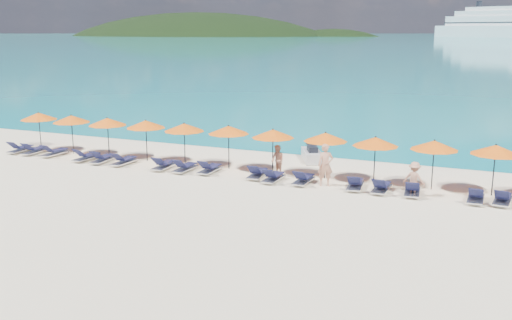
% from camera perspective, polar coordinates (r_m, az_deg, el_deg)
% --- Properties ---
extents(ground, '(1400.00, 1400.00, 0.00)m').
position_cam_1_polar(ground, '(23.54, -2.86, -4.36)').
color(ground, beige).
extents(sea, '(1600.00, 1300.00, 0.01)m').
position_cam_1_polar(sea, '(680.31, 22.63, 11.37)').
color(sea, '#1FA9B2').
rests_on(sea, ground).
extents(headland_main, '(374.00, 242.00, 126.50)m').
position_cam_1_polar(headland_main, '(641.76, -6.01, 8.84)').
color(headland_main, black).
rests_on(headland_main, ground).
extents(headland_small, '(162.00, 126.00, 85.50)m').
position_cam_1_polar(headland_small, '(603.28, 7.66, 8.82)').
color(headland_small, black).
rests_on(headland_small, ground).
extents(jetski, '(1.80, 2.49, 0.83)m').
position_cam_1_polar(jetski, '(31.13, 5.60, 0.54)').
color(jetski, silver).
rests_on(jetski, ground).
extents(beachgoer_a, '(0.84, 0.71, 1.94)m').
position_cam_1_polar(beachgoer_a, '(26.09, 6.96, -0.50)').
color(beachgoer_a, tan).
rests_on(beachgoer_a, ground).
extents(beachgoer_b, '(0.83, 0.76, 1.49)m').
position_cam_1_polar(beachgoer_b, '(27.89, 2.17, -0.02)').
color(beachgoer_b, tan).
rests_on(beachgoer_b, ground).
extents(beachgoer_c, '(1.04, 0.66, 1.49)m').
position_cam_1_polar(beachgoer_c, '(25.30, 15.54, -1.83)').
color(beachgoer_c, tan).
rests_on(beachgoer_c, ground).
extents(umbrella_0, '(2.10, 2.10, 2.28)m').
position_cam_1_polar(umbrella_0, '(35.88, -20.91, 4.12)').
color(umbrella_0, black).
rests_on(umbrella_0, ground).
extents(umbrella_1, '(2.10, 2.10, 2.28)m').
position_cam_1_polar(umbrella_1, '(34.14, -17.99, 3.93)').
color(umbrella_1, black).
rests_on(umbrella_1, ground).
extents(umbrella_2, '(2.10, 2.10, 2.28)m').
position_cam_1_polar(umbrella_2, '(32.55, -14.65, 3.73)').
color(umbrella_2, black).
rests_on(umbrella_2, ground).
extents(umbrella_3, '(2.10, 2.10, 2.28)m').
position_cam_1_polar(umbrella_3, '(31.22, -10.97, 3.53)').
color(umbrella_3, black).
rests_on(umbrella_3, ground).
extents(umbrella_4, '(2.10, 2.10, 2.28)m').
position_cam_1_polar(umbrella_4, '(29.89, -7.20, 3.26)').
color(umbrella_4, black).
rests_on(umbrella_4, ground).
extents(umbrella_5, '(2.10, 2.10, 2.28)m').
position_cam_1_polar(umbrella_5, '(28.94, -2.76, 3.03)').
color(umbrella_5, black).
rests_on(umbrella_5, ground).
extents(umbrella_6, '(2.10, 2.10, 2.28)m').
position_cam_1_polar(umbrella_6, '(27.87, 1.70, 2.65)').
color(umbrella_6, black).
rests_on(umbrella_6, ground).
extents(umbrella_7, '(2.10, 2.10, 2.28)m').
position_cam_1_polar(umbrella_7, '(27.17, 6.97, 2.29)').
color(umbrella_7, black).
rests_on(umbrella_7, ground).
extents(umbrella_8, '(2.10, 2.10, 2.28)m').
position_cam_1_polar(umbrella_8, '(26.42, 11.86, 1.81)').
color(umbrella_8, black).
rests_on(umbrella_8, ground).
extents(umbrella_9, '(2.10, 2.10, 2.28)m').
position_cam_1_polar(umbrella_9, '(26.26, 17.40, 1.42)').
color(umbrella_9, black).
rests_on(umbrella_9, ground).
extents(umbrella_10, '(2.10, 2.10, 2.28)m').
position_cam_1_polar(umbrella_10, '(26.15, 22.85, 0.95)').
color(umbrella_10, black).
rests_on(umbrella_10, ground).
extents(lounger_0, '(0.73, 1.74, 0.66)m').
position_cam_1_polar(lounger_0, '(35.82, -22.50, 1.07)').
color(lounger_0, silver).
rests_on(lounger_0, ground).
extents(lounger_1, '(0.66, 1.71, 0.66)m').
position_cam_1_polar(lounger_1, '(35.06, -21.26, 0.93)').
color(lounger_1, silver).
rests_on(lounger_1, ground).
extents(lounger_2, '(0.72, 1.73, 0.66)m').
position_cam_1_polar(lounger_2, '(34.12, -19.52, 0.76)').
color(lounger_2, silver).
rests_on(lounger_2, ground).
extents(lounger_3, '(0.74, 1.74, 0.66)m').
position_cam_1_polar(lounger_3, '(32.37, -16.60, 0.34)').
color(lounger_3, silver).
rests_on(lounger_3, ground).
extents(lounger_4, '(0.77, 1.75, 0.66)m').
position_cam_1_polar(lounger_4, '(31.65, -15.10, 0.16)').
color(lounger_4, silver).
rests_on(lounger_4, ground).
extents(lounger_5, '(0.66, 1.71, 0.66)m').
position_cam_1_polar(lounger_5, '(30.87, -13.09, -0.04)').
color(lounger_5, silver).
rests_on(lounger_5, ground).
extents(lounger_6, '(0.70, 1.73, 0.66)m').
position_cam_1_polar(lounger_6, '(29.48, -9.22, -0.48)').
color(lounger_6, silver).
rests_on(lounger_6, ground).
extents(lounger_7, '(0.67, 1.72, 0.66)m').
position_cam_1_polar(lounger_7, '(28.85, -7.14, -0.71)').
color(lounger_7, silver).
rests_on(lounger_7, ground).
extents(lounger_8, '(0.62, 1.70, 0.66)m').
position_cam_1_polar(lounger_8, '(28.45, -4.67, -0.84)').
color(lounger_8, silver).
rests_on(lounger_8, ground).
extents(lounger_9, '(0.77, 1.75, 0.66)m').
position_cam_1_polar(lounger_9, '(27.43, 0.13, -1.32)').
color(lounger_9, silver).
rests_on(lounger_9, ground).
extents(lounger_10, '(0.65, 1.71, 0.66)m').
position_cam_1_polar(lounger_10, '(26.76, 1.74, -1.69)').
color(lounger_10, silver).
rests_on(lounger_10, ground).
extents(lounger_11, '(0.66, 1.71, 0.66)m').
position_cam_1_polar(lounger_11, '(26.45, 4.76, -1.90)').
color(lounger_11, silver).
rests_on(lounger_11, ground).
extents(lounger_12, '(0.79, 1.76, 0.66)m').
position_cam_1_polar(lounger_12, '(25.90, 9.89, -2.37)').
color(lounger_12, silver).
rests_on(lounger_12, ground).
extents(lounger_13, '(0.65, 1.71, 0.66)m').
position_cam_1_polar(lounger_13, '(25.64, 12.41, -2.65)').
color(lounger_13, silver).
rests_on(lounger_13, ground).
extents(lounger_14, '(0.78, 1.75, 0.66)m').
position_cam_1_polar(lounger_14, '(25.51, 15.36, -2.89)').
color(lounger_14, silver).
rests_on(lounger_14, ground).
extents(lounger_15, '(0.64, 1.71, 0.66)m').
position_cam_1_polar(lounger_15, '(25.33, 21.13, -3.42)').
color(lounger_15, silver).
rests_on(lounger_15, ground).
extents(lounger_16, '(0.79, 1.75, 0.66)m').
position_cam_1_polar(lounger_16, '(25.45, 23.43, -3.55)').
color(lounger_16, silver).
rests_on(lounger_16, ground).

